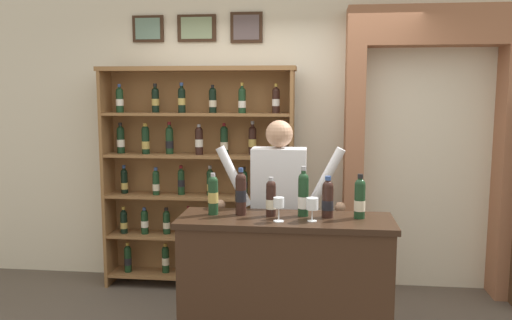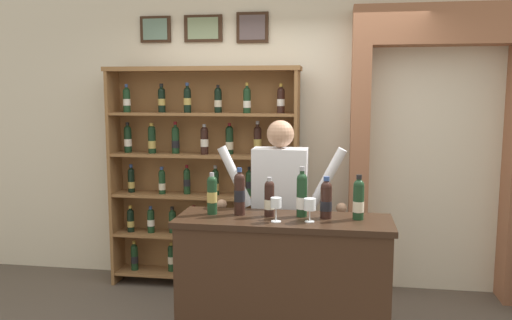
% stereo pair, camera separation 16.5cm
% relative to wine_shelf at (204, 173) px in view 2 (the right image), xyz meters
% --- Properties ---
extents(back_wall, '(12.00, 0.19, 3.45)m').
position_rel_wine_shelf_xyz_m(back_wall, '(0.71, 0.29, 0.64)').
color(back_wall, beige).
rests_on(back_wall, ground).
extents(wine_shelf, '(1.80, 0.31, 2.06)m').
position_rel_wine_shelf_xyz_m(wine_shelf, '(0.00, 0.00, 0.00)').
color(wine_shelf, olive).
rests_on(wine_shelf, ground).
extents(archway_doorway, '(1.50, 0.45, 2.57)m').
position_rel_wine_shelf_xyz_m(archway_doorway, '(2.09, 0.17, 0.39)').
color(archway_doorway, '#9E6647').
rests_on(archway_doorway, ground).
extents(tasting_counter, '(1.44, 0.49, 1.01)m').
position_rel_wine_shelf_xyz_m(tasting_counter, '(0.88, -1.30, -0.58)').
color(tasting_counter, '#382316').
rests_on(tasting_counter, ground).
extents(shopkeeper, '(1.00, 0.22, 1.63)m').
position_rel_wine_shelf_xyz_m(shopkeeper, '(0.81, -0.81, -0.08)').
color(shopkeeper, '#2D3347').
rests_on(shopkeeper, ground).
extents(tasting_bottle_brunello, '(0.07, 0.07, 0.29)m').
position_rel_wine_shelf_xyz_m(tasting_bottle_brunello, '(0.39, -1.26, 0.06)').
color(tasting_bottle_brunello, '#19381E').
rests_on(tasting_bottle_brunello, tasting_counter).
extents(tasting_bottle_super_tuscan, '(0.08, 0.08, 0.33)m').
position_rel_wine_shelf_xyz_m(tasting_bottle_super_tuscan, '(0.58, -1.24, 0.07)').
color(tasting_bottle_super_tuscan, black).
rests_on(tasting_bottle_super_tuscan, tasting_counter).
extents(tasting_bottle_prosecco, '(0.07, 0.07, 0.27)m').
position_rel_wine_shelf_xyz_m(tasting_bottle_prosecco, '(0.78, -1.26, 0.05)').
color(tasting_bottle_prosecco, black).
rests_on(tasting_bottle_prosecco, tasting_counter).
extents(tasting_bottle_chianti, '(0.07, 0.07, 0.34)m').
position_rel_wine_shelf_xyz_m(tasting_bottle_chianti, '(1.00, -1.23, 0.07)').
color(tasting_bottle_chianti, '#19381E').
rests_on(tasting_bottle_chianti, tasting_counter).
extents(tasting_bottle_vin_santo, '(0.08, 0.08, 0.28)m').
position_rel_wine_shelf_xyz_m(tasting_bottle_vin_santo, '(1.16, -1.25, 0.05)').
color(tasting_bottle_vin_santo, black).
rests_on(tasting_bottle_vin_santo, tasting_counter).
extents(tasting_bottle_rosso, '(0.07, 0.07, 0.30)m').
position_rel_wine_shelf_xyz_m(tasting_bottle_rosso, '(1.37, -1.25, 0.06)').
color(tasting_bottle_rosso, '#19381E').
rests_on(tasting_bottle_rosso, tasting_counter).
extents(wine_glass_spare, '(0.08, 0.08, 0.15)m').
position_rel_wine_shelf_xyz_m(wine_glass_spare, '(1.06, -1.37, 0.03)').
color(wine_glass_spare, silver).
rests_on(wine_glass_spare, tasting_counter).
extents(wine_glass_right, '(0.07, 0.07, 0.16)m').
position_rel_wine_shelf_xyz_m(wine_glass_right, '(0.85, -1.40, 0.04)').
color(wine_glass_right, silver).
rests_on(wine_glass_right, tasting_counter).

